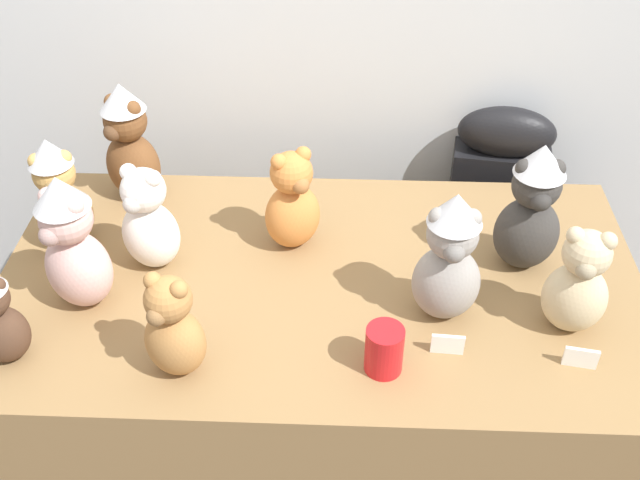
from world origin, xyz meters
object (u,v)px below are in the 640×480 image
Objects in this scene: instrument_case at (488,236)px; teddy_bear_charcoal at (531,209)px; teddy_bear_caramel at (173,329)px; teddy_bear_ash at (449,259)px; teddy_bear_blush at (72,244)px; teddy_bear_chestnut at (129,143)px; teddy_bear_snow at (149,221)px; teddy_bear_honey at (59,195)px; teddy_bear_ginger at (292,203)px; party_cup_red at (384,350)px; teddy_bear_sand at (578,284)px; display_table at (320,384)px.

instrument_case is 0.66m from teddy_bear_charcoal.
teddy_bear_caramel is (-0.80, -0.84, 0.41)m from instrument_case.
teddy_bear_blush reaches higher than teddy_bear_ash.
teddy_bear_chestnut is 1.21× the size of teddy_bear_snow.
instrument_case is 0.83m from teddy_bear_ash.
teddy_bear_honey is 0.56m from teddy_bear_ginger.
teddy_bear_ash reaches higher than party_cup_red.
instrument_case is 1.23m from teddy_bear_caramel.
teddy_bear_honey reaches higher than teddy_bear_ginger.
teddy_bear_ginger is (-0.62, 0.26, 0.00)m from teddy_bear_sand.
display_table is 0.64m from teddy_bear_caramel.
teddy_bear_chestnut reaches higher than teddy_bear_honey.
teddy_bear_caramel is (0.12, -0.33, -0.01)m from teddy_bear_snow.
teddy_bear_honey is at bearing -177.85° from teddy_bear_sand.
teddy_bear_caramel is at bearing -155.94° from teddy_bear_charcoal.
teddy_bear_ash is at bearing -20.13° from display_table.
teddy_bear_sand is at bearing -55.05° from teddy_bear_ginger.
teddy_bear_caramel is (-0.56, -0.19, -0.04)m from teddy_bear_ash.
teddy_bear_ash is at bearing -140.32° from teddy_bear_charcoal.
teddy_bear_ash is 0.96× the size of teddy_bear_blush.
teddy_bear_ginger is at bearing 5.60° from teddy_bear_chestnut.
teddy_bear_chestnut is (-1.06, 0.46, 0.04)m from teddy_bear_sand.
teddy_bear_honey is (-0.23, 0.07, 0.02)m from teddy_bear_snow.
teddy_bear_snow is 0.34m from teddy_bear_ginger.
teddy_bear_caramel is 0.32m from teddy_bear_blush.
teddy_bear_honey reaches higher than teddy_bear_snow.
teddy_bear_honey reaches higher than teddy_bear_caramel.
display_table is 0.74m from teddy_bear_charcoal.
teddy_bear_blush is (-0.46, -0.23, 0.04)m from teddy_bear_ginger.
teddy_bear_sand is 1.06× the size of teddy_bear_caramel.
teddy_bear_chestnut is 1.32× the size of teddy_bear_caramel.
teddy_bear_chestnut is at bearing 170.59° from teddy_bear_sand.
teddy_bear_ash is 3.00× the size of party_cup_red.
instrument_case is 0.80m from teddy_bear_sand.
instrument_case is 0.84m from teddy_bear_ginger.
display_table is 5.63× the size of teddy_bear_ginger.
teddy_bear_chestnut is at bearing 44.66° from teddy_bear_honey.
teddy_bear_ash is 0.98× the size of teddy_bear_charcoal.
teddy_bear_charcoal is at bearing 35.58° from teddy_bear_blush.
teddy_bear_chestnut is 0.99× the size of teddy_bear_charcoal.
teddy_bear_snow is (-0.89, -0.03, -0.04)m from teddy_bear_charcoal.
teddy_bear_blush reaches higher than instrument_case.
display_table is at bearing -3.12° from teddy_bear_chestnut.
teddy_bear_snow reaches higher than party_cup_red.
display_table is 5.10× the size of teddy_bear_honey.
display_table is at bearing 68.12° from teddy_bear_caramel.
teddy_bear_ginger is (0.21, 0.42, 0.01)m from teddy_bear_caramel.
display_table is 6.07× the size of teddy_bear_caramel.
teddy_bear_caramel is at bearing -125.89° from instrument_case.
teddy_bear_charcoal reaches higher than teddy_bear_chestnut.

